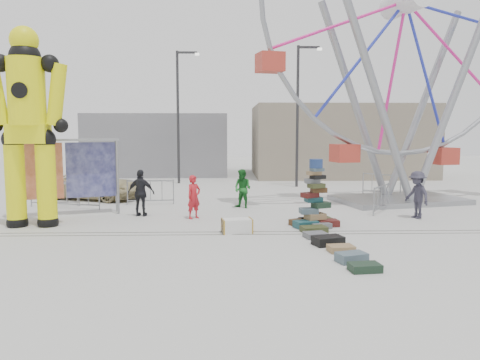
{
  "coord_description": "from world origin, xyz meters",
  "views": [
    {
      "loc": [
        -1.06,
        -13.78,
        3.26
      ],
      "look_at": [
        -0.58,
        2.73,
        1.5
      ],
      "focal_mm": 35.0,
      "sensor_mm": 36.0,
      "label": 1
    }
  ],
  "objects_px": {
    "lamp_post_right": "(299,109)",
    "barricade_dummy_b": "(77,196)",
    "ferris_wheel": "(405,28)",
    "banner_scaffold": "(64,158)",
    "lamp_post_left": "(179,110)",
    "pedestrian_grey": "(417,195)",
    "steamer_trunk": "(237,226)",
    "parked_suv": "(96,185)",
    "barricade_dummy_a": "(55,194)",
    "pedestrian_green": "(243,189)",
    "barricade_dummy_c": "(151,192)",
    "suitcase_tower": "(314,207)",
    "barricade_wheel_front": "(381,199)",
    "crash_test_dummy": "(28,119)",
    "pedestrian_black": "(141,193)",
    "pedestrian_red": "(194,197)",
    "barricade_wheel_back": "(381,184)"
  },
  "relations": [
    {
      "from": "suitcase_tower",
      "to": "pedestrian_green",
      "type": "bearing_deg",
      "value": 104.92
    },
    {
      "from": "pedestrian_green",
      "to": "pedestrian_grey",
      "type": "relative_size",
      "value": 0.93
    },
    {
      "from": "barricade_wheel_back",
      "to": "suitcase_tower",
      "type": "bearing_deg",
      "value": -78.2
    },
    {
      "from": "lamp_post_left",
      "to": "barricade_dummy_c",
      "type": "xyz_separation_m",
      "value": [
        -0.5,
        -8.31,
        -3.93
      ]
    },
    {
      "from": "lamp_post_right",
      "to": "suitcase_tower",
      "type": "relative_size",
      "value": 3.49
    },
    {
      "from": "steamer_trunk",
      "to": "barricade_dummy_c",
      "type": "xyz_separation_m",
      "value": [
        -3.67,
        5.81,
        0.33
      ]
    },
    {
      "from": "barricade_dummy_c",
      "to": "barricade_wheel_front",
      "type": "xyz_separation_m",
      "value": [
        9.52,
        -2.21,
        0.0
      ]
    },
    {
      "from": "barricade_dummy_a",
      "to": "pedestrian_green",
      "type": "xyz_separation_m",
      "value": [
        8.03,
        -0.64,
        0.27
      ]
    },
    {
      "from": "lamp_post_right",
      "to": "parked_suv",
      "type": "relative_size",
      "value": 1.72
    },
    {
      "from": "lamp_post_right",
      "to": "barricade_dummy_b",
      "type": "height_order",
      "value": "lamp_post_right"
    },
    {
      "from": "banner_scaffold",
      "to": "steamer_trunk",
      "type": "height_order",
      "value": "banner_scaffold"
    },
    {
      "from": "barricade_dummy_a",
      "to": "barricade_dummy_b",
      "type": "height_order",
      "value": "same"
    },
    {
      "from": "lamp_post_right",
      "to": "pedestrian_black",
      "type": "distance_m",
      "value": 12.26
    },
    {
      "from": "banner_scaffold",
      "to": "lamp_post_right",
      "type": "bearing_deg",
      "value": 23.06
    },
    {
      "from": "ferris_wheel",
      "to": "banner_scaffold",
      "type": "relative_size",
      "value": 3.86
    },
    {
      "from": "steamer_trunk",
      "to": "pedestrian_green",
      "type": "bearing_deg",
      "value": 75.92
    },
    {
      "from": "barricade_dummy_c",
      "to": "parked_suv",
      "type": "xyz_separation_m",
      "value": [
        -2.89,
        1.8,
        0.1
      ]
    },
    {
      "from": "pedestrian_black",
      "to": "pedestrian_grey",
      "type": "relative_size",
      "value": 1.01
    },
    {
      "from": "steamer_trunk",
      "to": "lamp_post_left",
      "type": "bearing_deg",
      "value": 92.78
    },
    {
      "from": "ferris_wheel",
      "to": "banner_scaffold",
      "type": "height_order",
      "value": "ferris_wheel"
    },
    {
      "from": "suitcase_tower",
      "to": "pedestrian_grey",
      "type": "relative_size",
      "value": 1.31
    },
    {
      "from": "banner_scaffold",
      "to": "barricade_wheel_front",
      "type": "xyz_separation_m",
      "value": [
        12.34,
        0.38,
        -1.65
      ]
    },
    {
      "from": "banner_scaffold",
      "to": "pedestrian_grey",
      "type": "height_order",
      "value": "banner_scaffold"
    },
    {
      "from": "barricade_dummy_b",
      "to": "barricade_wheel_front",
      "type": "bearing_deg",
      "value": 8.99
    },
    {
      "from": "lamp_post_left",
      "to": "pedestrian_grey",
      "type": "xyz_separation_m",
      "value": [
        9.91,
        -11.82,
        -3.6
      ]
    },
    {
      "from": "lamp_post_left",
      "to": "pedestrian_red",
      "type": "relative_size",
      "value": 4.96
    },
    {
      "from": "lamp_post_left",
      "to": "pedestrian_green",
      "type": "distance_m",
      "value": 10.63
    },
    {
      "from": "steamer_trunk",
      "to": "ferris_wheel",
      "type": "bearing_deg",
      "value": 29.52
    },
    {
      "from": "lamp_post_right",
      "to": "parked_suv",
      "type": "bearing_deg",
      "value": -156.55
    },
    {
      "from": "steamer_trunk",
      "to": "pedestrian_green",
      "type": "height_order",
      "value": "pedestrian_green"
    },
    {
      "from": "banner_scaffold",
      "to": "barricade_dummy_a",
      "type": "height_order",
      "value": "banner_scaffold"
    },
    {
      "from": "lamp_post_right",
      "to": "pedestrian_black",
      "type": "relative_size",
      "value": 4.5
    },
    {
      "from": "barricade_dummy_b",
      "to": "parked_suv",
      "type": "xyz_separation_m",
      "value": [
        -0.03,
        2.84,
        0.1
      ]
    },
    {
      "from": "pedestrian_grey",
      "to": "parked_suv",
      "type": "xyz_separation_m",
      "value": [
        -13.3,
        5.32,
        -0.23
      ]
    },
    {
      "from": "crash_test_dummy",
      "to": "pedestrian_grey",
      "type": "distance_m",
      "value": 13.98
    },
    {
      "from": "barricade_dummy_b",
      "to": "lamp_post_right",
      "type": "bearing_deg",
      "value": 49.73
    },
    {
      "from": "barricade_dummy_a",
      "to": "parked_suv",
      "type": "distance_m",
      "value": 2.47
    },
    {
      "from": "suitcase_tower",
      "to": "banner_scaffold",
      "type": "distance_m",
      "value": 9.55
    },
    {
      "from": "banner_scaffold",
      "to": "pedestrian_grey",
      "type": "bearing_deg",
      "value": -21.74
    },
    {
      "from": "lamp_post_right",
      "to": "ferris_wheel",
      "type": "bearing_deg",
      "value": -58.17
    },
    {
      "from": "barricade_dummy_b",
      "to": "barricade_dummy_c",
      "type": "distance_m",
      "value": 3.05
    },
    {
      "from": "lamp_post_right",
      "to": "steamer_trunk",
      "type": "bearing_deg",
      "value": -107.53
    },
    {
      "from": "suitcase_tower",
      "to": "steamer_trunk",
      "type": "xyz_separation_m",
      "value": [
        -2.67,
        -0.97,
        -0.42
      ]
    },
    {
      "from": "lamp_post_right",
      "to": "barricade_dummy_c",
      "type": "distance_m",
      "value": 10.55
    },
    {
      "from": "lamp_post_right",
      "to": "lamp_post_left",
      "type": "distance_m",
      "value": 7.28
    },
    {
      "from": "pedestrian_red",
      "to": "pedestrian_grey",
      "type": "xyz_separation_m",
      "value": [
        8.27,
        -0.18,
        0.07
      ]
    },
    {
      "from": "lamp_post_left",
      "to": "suitcase_tower",
      "type": "height_order",
      "value": "lamp_post_left"
    },
    {
      "from": "barricade_wheel_front",
      "to": "pedestrian_black",
      "type": "xyz_separation_m",
      "value": [
        -9.42,
        -0.58,
        0.34
      ]
    },
    {
      "from": "barricade_dummy_b",
      "to": "pedestrian_grey",
      "type": "relative_size",
      "value": 1.14
    },
    {
      "from": "barricade_wheel_front",
      "to": "barricade_wheel_back",
      "type": "relative_size",
      "value": 1.0
    }
  ]
}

